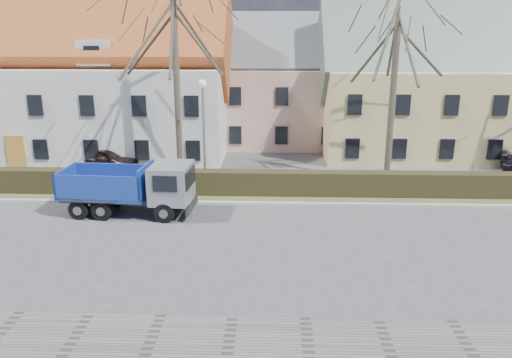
{
  "coord_description": "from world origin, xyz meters",
  "views": [
    {
      "loc": [
        3.42,
        -19.49,
        8.48
      ],
      "look_at": [
        2.59,
        3.76,
        1.6
      ],
      "focal_mm": 35.0,
      "sensor_mm": 36.0,
      "label": 1
    }
  ],
  "objects_px": {
    "streetlight": "(204,135)",
    "cart_frame": "(114,195)",
    "dump_truck": "(123,188)",
    "parked_car_a": "(109,158)"
  },
  "relations": [
    {
      "from": "streetlight",
      "to": "dump_truck",
      "type": "bearing_deg",
      "value": -130.85
    },
    {
      "from": "streetlight",
      "to": "parked_car_a",
      "type": "distance_m",
      "value": 8.35
    },
    {
      "from": "dump_truck",
      "to": "streetlight",
      "type": "distance_m",
      "value": 5.5
    },
    {
      "from": "parked_car_a",
      "to": "dump_truck",
      "type": "bearing_deg",
      "value": -135.83
    },
    {
      "from": "dump_truck",
      "to": "parked_car_a",
      "type": "relative_size",
      "value": 1.6
    },
    {
      "from": "cart_frame",
      "to": "streetlight",
      "type": "bearing_deg",
      "value": 26.47
    },
    {
      "from": "dump_truck",
      "to": "cart_frame",
      "type": "height_order",
      "value": "dump_truck"
    },
    {
      "from": "streetlight",
      "to": "cart_frame",
      "type": "height_order",
      "value": "streetlight"
    },
    {
      "from": "streetlight",
      "to": "cart_frame",
      "type": "bearing_deg",
      "value": -153.53
    },
    {
      "from": "streetlight",
      "to": "parked_car_a",
      "type": "relative_size",
      "value": 1.5
    }
  ]
}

